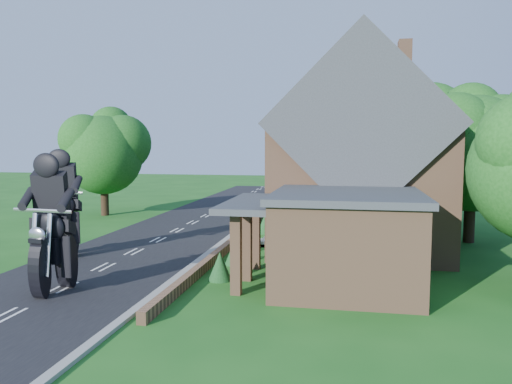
% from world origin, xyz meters
% --- Properties ---
extents(ground, '(120.00, 120.00, 0.00)m').
position_xyz_m(ground, '(0.00, 0.00, 0.00)').
color(ground, '#175116').
rests_on(ground, ground).
extents(road, '(7.00, 80.00, 0.02)m').
position_xyz_m(road, '(0.00, 0.00, 0.01)').
color(road, black).
rests_on(road, ground).
extents(kerb, '(0.30, 80.00, 0.12)m').
position_xyz_m(kerb, '(3.65, 0.00, 0.06)').
color(kerb, gray).
rests_on(kerb, ground).
extents(garden_wall, '(0.30, 22.00, 0.40)m').
position_xyz_m(garden_wall, '(4.30, 5.00, 0.20)').
color(garden_wall, '#876044').
rests_on(garden_wall, ground).
extents(house, '(9.54, 8.64, 10.24)m').
position_xyz_m(house, '(10.49, 6.00, 4.34)').
color(house, '#876044').
rests_on(house, ground).
extents(annex, '(7.05, 5.94, 3.44)m').
position_xyz_m(annex, '(9.87, -0.80, 1.77)').
color(annex, '#876044').
rests_on(annex, ground).
extents(tree_house_right, '(6.51, 6.00, 8.40)m').
position_xyz_m(tree_house_right, '(16.65, 8.62, 5.19)').
color(tree_house_right, black).
rests_on(tree_house_right, ground).
extents(tree_behind_house, '(7.81, 7.20, 10.08)m').
position_xyz_m(tree_behind_house, '(14.18, 16.14, 6.23)').
color(tree_behind_house, black).
rests_on(tree_behind_house, ground).
extents(tree_behind_left, '(6.94, 6.40, 9.16)m').
position_xyz_m(tree_behind_left, '(8.16, 17.13, 5.73)').
color(tree_behind_left, black).
rests_on(tree_behind_left, ground).
extents(tree_far_road, '(6.08, 5.60, 7.84)m').
position_xyz_m(tree_far_road, '(-6.86, 14.11, 4.84)').
color(tree_far_road, black).
rests_on(tree_far_road, ground).
extents(shrub_a, '(0.90, 0.90, 1.10)m').
position_xyz_m(shrub_a, '(5.30, -1.00, 0.55)').
color(shrub_a, '#123A19').
rests_on(shrub_a, ground).
extents(shrub_b, '(0.90, 0.90, 1.10)m').
position_xyz_m(shrub_b, '(5.30, 1.50, 0.55)').
color(shrub_b, '#123A19').
rests_on(shrub_b, ground).
extents(shrub_c, '(0.90, 0.90, 1.10)m').
position_xyz_m(shrub_c, '(5.30, 4.00, 0.55)').
color(shrub_c, '#123A19').
rests_on(shrub_c, ground).
extents(shrub_d, '(0.90, 0.90, 1.10)m').
position_xyz_m(shrub_d, '(5.30, 9.00, 0.55)').
color(shrub_d, '#123A19').
rests_on(shrub_d, ground).
extents(shrub_e, '(0.90, 0.90, 1.10)m').
position_xyz_m(shrub_e, '(5.30, 11.50, 0.55)').
color(shrub_e, '#123A19').
rests_on(shrub_e, ground).
extents(shrub_f, '(0.90, 0.90, 1.10)m').
position_xyz_m(shrub_f, '(5.30, 14.00, 0.55)').
color(shrub_f, '#123A19').
rests_on(shrub_f, ground).
extents(motorcycle_lead, '(0.57, 1.60, 1.45)m').
position_xyz_m(motorcycle_lead, '(0.08, -3.66, 0.73)').
color(motorcycle_lead, black).
rests_on(motorcycle_lead, ground).
extents(motorcycle_follow, '(0.54, 1.61, 1.47)m').
position_xyz_m(motorcycle_follow, '(-2.71, 1.47, 0.74)').
color(motorcycle_follow, black).
rests_on(motorcycle_follow, ground).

